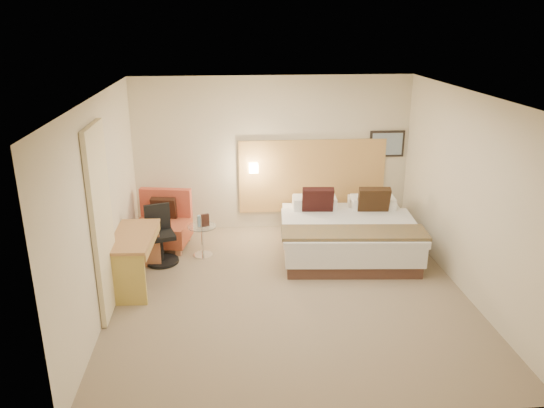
{
  "coord_description": "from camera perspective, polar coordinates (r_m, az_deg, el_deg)",
  "views": [
    {
      "loc": [
        -0.82,
        -6.47,
        3.58
      ],
      "look_at": [
        -0.19,
        0.56,
        1.11
      ],
      "focal_mm": 35.0,
      "sensor_mm": 36.0,
      "label": 1
    }
  ],
  "objects": [
    {
      "name": "art_frame",
      "position": [
        9.62,
        12.25,
        6.35
      ],
      "size": [
        0.62,
        0.03,
        0.47
      ],
      "primitive_type": "cube",
      "color": "black",
      "rests_on": "wall_back"
    },
    {
      "name": "art_canvas",
      "position": [
        9.6,
        12.29,
        6.32
      ],
      "size": [
        0.54,
        0.01,
        0.39
      ],
      "primitive_type": "cube",
      "color": "#748B9F",
      "rests_on": "wall_back"
    },
    {
      "name": "headboard_panel",
      "position": [
        9.45,
        4.35,
        3.05
      ],
      "size": [
        2.6,
        0.04,
        1.3
      ],
      "primitive_type": "cube",
      "color": "tan",
      "rests_on": "wall_back"
    },
    {
      "name": "curtain",
      "position": [
        6.83,
        -17.81,
        -1.9
      ],
      "size": [
        0.06,
        0.9,
        2.42
      ],
      "primitive_type": "cube",
      "color": "beige",
      "rests_on": "wall_left"
    },
    {
      "name": "lounge_chair",
      "position": [
        8.95,
        -11.64,
        -2.2
      ],
      "size": [
        0.99,
        0.9,
        0.91
      ],
      "color": "tan",
      "rests_on": "floor"
    },
    {
      "name": "ceiling",
      "position": [
        6.58,
        2.13,
        11.67
      ],
      "size": [
        4.8,
        5.0,
        0.02
      ],
      "primitive_type": "cube",
      "color": "silver",
      "rests_on": "floor"
    },
    {
      "name": "wall_right",
      "position": [
        7.57,
        20.41,
        0.9
      ],
      "size": [
        0.02,
        5.0,
        2.7
      ],
      "primitive_type": "cube",
      "color": "beige",
      "rests_on": "floor"
    },
    {
      "name": "wall_left",
      "position": [
        7.03,
        -17.9,
        -0.19
      ],
      "size": [
        0.02,
        5.0,
        2.7
      ],
      "primitive_type": "cube",
      "color": "beige",
      "rests_on": "floor"
    },
    {
      "name": "floor",
      "position": [
        7.45,
        1.87,
        -9.55
      ],
      "size": [
        4.8,
        5.0,
        0.02
      ],
      "primitive_type": "cube",
      "color": "#826F57",
      "rests_on": "ground"
    },
    {
      "name": "desk",
      "position": [
        7.62,
        -14.5,
        -4.34
      ],
      "size": [
        0.62,
        1.26,
        0.77
      ],
      "color": "#A26F3F",
      "rests_on": "floor"
    },
    {
      "name": "side_table",
      "position": [
        8.48,
        -7.48,
        -3.78
      ],
      "size": [
        0.59,
        0.59,
        0.51
      ],
      "color": "white",
      "rests_on": "floor"
    },
    {
      "name": "wall_back",
      "position": [
        9.29,
        0.09,
        5.39
      ],
      "size": [
        4.8,
        0.02,
        2.7
      ],
      "primitive_type": "cube",
      "color": "beige",
      "rests_on": "floor"
    },
    {
      "name": "desk_chair",
      "position": [
        8.35,
        -11.92,
        -3.78
      ],
      "size": [
        0.63,
        0.63,
        0.9
      ],
      "color": "black",
      "rests_on": "floor"
    },
    {
      "name": "menu_folder",
      "position": [
        8.35,
        -7.19,
        -1.74
      ],
      "size": [
        0.13,
        0.08,
        0.2
      ],
      "primitive_type": "cube",
      "rotation": [
        0.0,
        0.0,
        0.36
      ],
      "color": "#381D17",
      "rests_on": "side_table"
    },
    {
      "name": "wall_front",
      "position": [
        4.62,
        5.86,
        -9.67
      ],
      "size": [
        4.8,
        0.02,
        2.7
      ],
      "primitive_type": "cube",
      "color": "beige",
      "rests_on": "floor"
    },
    {
      "name": "lamp_shade",
      "position": [
        9.17,
        -2.0,
        3.9
      ],
      "size": [
        0.15,
        0.15,
        0.15
      ],
      "primitive_type": "cube",
      "color": "#FBE9C4",
      "rests_on": "wall_back"
    },
    {
      "name": "bottle_a",
      "position": [
        8.36,
        -7.86,
        -1.83
      ],
      "size": [
        0.07,
        0.07,
        0.18
      ],
      "primitive_type": "cylinder",
      "rotation": [
        0.0,
        0.0,
        0.36
      ],
      "color": "#82AECA",
      "rests_on": "side_table"
    },
    {
      "name": "lamp_arm",
      "position": [
        9.23,
        -2.02,
        4.0
      ],
      "size": [
        0.02,
        0.12,
        0.02
      ],
      "primitive_type": "cylinder",
      "rotation": [
        1.57,
        0.0,
        0.0
      ],
      "color": "silver",
      "rests_on": "wall_back"
    },
    {
      "name": "bed",
      "position": [
        8.62,
        8.05,
        -3.06
      ],
      "size": [
        2.24,
        2.2,
        1.02
      ],
      "color": "#492E24",
      "rests_on": "floor"
    }
  ]
}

